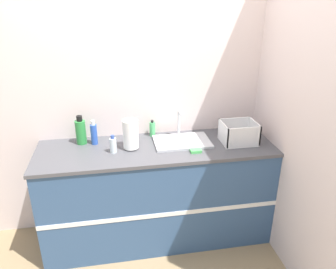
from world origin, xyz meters
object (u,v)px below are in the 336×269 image
object	(u,v)px
bottle_blue	(94,134)
bottle_clear	(113,145)
paper_towel_roll	(131,134)
dish_rack	(239,135)
bottle_green	(81,131)
sink	(182,140)
soap_dispenser	(152,129)

from	to	relation	value
bottle_blue	bottle_clear	xyz separation A→B (m)	(0.16, -0.19, -0.03)
paper_towel_roll	bottle_clear	size ratio (longest dim) A/B	1.69
paper_towel_roll	dish_rack	size ratio (longest dim) A/B	0.86
paper_towel_roll	bottle_green	xyz separation A→B (m)	(-0.42, 0.18, -0.02)
sink	soap_dispenser	size ratio (longest dim) A/B	3.23
bottle_green	soap_dispenser	bearing A→B (deg)	5.43
paper_towel_roll	dish_rack	world-z (taller)	paper_towel_roll
dish_rack	bottle_green	world-z (taller)	bottle_green
paper_towel_roll	bottle_blue	size ratio (longest dim) A/B	1.18
paper_towel_roll	bottle_clear	world-z (taller)	paper_towel_roll
paper_towel_roll	dish_rack	xyz separation A→B (m)	(0.94, -0.03, -0.06)
dish_rack	soap_dispenser	size ratio (longest dim) A/B	1.98
sink	dish_rack	xyz separation A→B (m)	(0.49, -0.08, 0.05)
bottle_green	sink	bearing A→B (deg)	-8.75
paper_towel_roll	soap_dispenser	world-z (taller)	paper_towel_roll
sink	bottle_blue	bearing A→B (deg)	172.37
dish_rack	bottle_green	xyz separation A→B (m)	(-1.35, 0.21, 0.04)
soap_dispenser	bottle_clear	bearing A→B (deg)	-141.66
dish_rack	sink	bearing A→B (deg)	170.66
bottle_blue	soap_dispenser	world-z (taller)	bottle_blue
dish_rack	bottle_blue	xyz separation A→B (m)	(-1.24, 0.18, 0.02)
paper_towel_roll	bottle_green	size ratio (longest dim) A/B	1.01
bottle_green	soap_dispenser	world-z (taller)	bottle_green
bottle_blue	bottle_clear	bearing A→B (deg)	-51.03
sink	dish_rack	bearing A→B (deg)	-9.34
dish_rack	bottle_blue	bearing A→B (deg)	171.70
sink	dish_rack	distance (m)	0.50
paper_towel_roll	bottle_green	distance (m)	0.46
soap_dispenser	sink	bearing A→B (deg)	-39.37
sink	soap_dispenser	bearing A→B (deg)	140.63
bottle_clear	soap_dispenser	size ratio (longest dim) A/B	1.00
sink	bottle_green	bearing A→B (deg)	171.25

